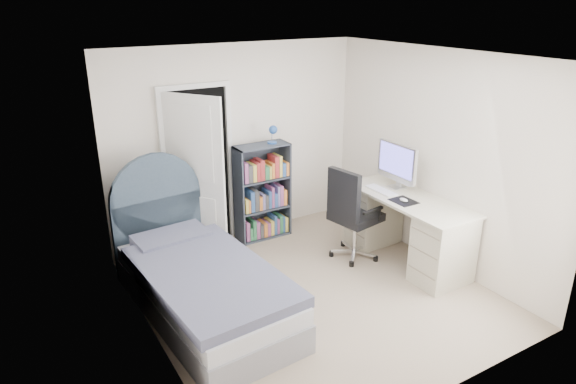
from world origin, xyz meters
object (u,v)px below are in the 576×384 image
nightstand (139,239)px  desk (406,226)px  bookcase (263,195)px  floor_lamp (168,222)px  bed (200,282)px  office_chair (351,210)px

nightstand → desk: 3.15m
nightstand → bookcase: size_ratio=0.38×
bookcase → floor_lamp: bearing=-178.8°
bed → floor_lamp: size_ratio=1.88×
bookcase → office_chair: bearing=-61.1°
office_chair → floor_lamp: bearing=150.8°
bed → bookcase: bearing=41.1°
floor_lamp → nightstand: bearing=179.9°
bookcase → nightstand: bearing=-179.0°
floor_lamp → office_chair: 2.18m
bookcase → bed: bearing=-138.9°
bed → desk: size_ratio=1.41×
bookcase → desk: bearing=-51.9°
nightstand → floor_lamp: bearing=-0.1°
desk → office_chair: 0.69m
nightstand → floor_lamp: size_ratio=0.45×
nightstand → office_chair: office_chair is taller
nightstand → office_chair: bearing=-25.2°
bookcase → desk: 1.86m
bookcase → desk: bookcase is taller
desk → nightstand: bearing=152.9°
desk → bed: bearing=174.0°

